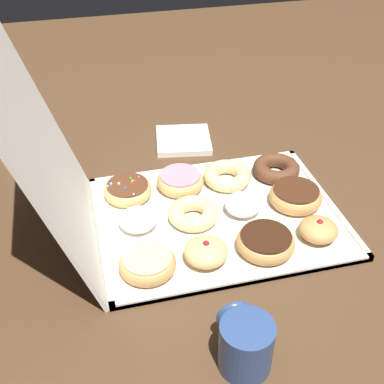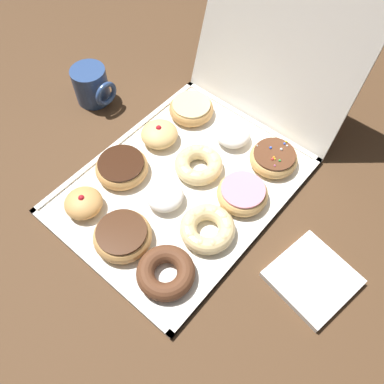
% 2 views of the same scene
% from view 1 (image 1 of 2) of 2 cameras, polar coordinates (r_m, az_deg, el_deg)
% --- Properties ---
extents(ground_plane, '(3.00, 3.00, 0.00)m').
position_cam_1_polar(ground_plane, '(1.12, 3.00, -3.09)').
color(ground_plane, '#4C331E').
extents(donut_box, '(0.41, 0.53, 0.01)m').
position_cam_1_polar(donut_box, '(1.12, 3.00, -2.88)').
color(donut_box, silver).
rests_on(donut_box, ground).
extents(box_lid_open, '(0.41, 0.16, 0.49)m').
position_cam_1_polar(box_lid_open, '(0.95, -16.85, 5.16)').
color(box_lid_open, silver).
rests_on(box_lid_open, ground).
extents(jelly_filled_donut_0, '(0.08, 0.08, 0.05)m').
position_cam_1_polar(jelly_filled_donut_0, '(1.08, 14.16, -4.15)').
color(jelly_filled_donut_0, tan).
rests_on(jelly_filled_donut_0, donut_box).
extents(chocolate_frosted_donut_1, '(0.12, 0.12, 0.04)m').
position_cam_1_polar(chocolate_frosted_donut_1, '(1.16, 11.66, -0.41)').
color(chocolate_frosted_donut_1, tan).
rests_on(chocolate_frosted_donut_1, donut_box).
extents(chocolate_cake_ring_donut_2, '(0.11, 0.11, 0.04)m').
position_cam_1_polar(chocolate_cake_ring_donut_2, '(1.25, 9.54, 2.63)').
color(chocolate_cake_ring_donut_2, '#59331E').
rests_on(chocolate_cake_ring_donut_2, donut_box).
extents(chocolate_frosted_donut_3, '(0.12, 0.12, 0.04)m').
position_cam_1_polar(chocolate_frosted_donut_3, '(1.03, 8.35, -5.63)').
color(chocolate_frosted_donut_3, tan).
rests_on(chocolate_frosted_donut_3, donut_box).
extents(powdered_filled_donut_4, '(0.08, 0.08, 0.04)m').
position_cam_1_polar(powdered_filled_donut_4, '(1.12, 5.82, -1.48)').
color(powdered_filled_donut_4, white).
rests_on(powdered_filled_donut_4, donut_box).
extents(cruller_donut_5, '(0.11, 0.11, 0.04)m').
position_cam_1_polar(cruller_donut_5, '(1.21, 4.02, 1.91)').
color(cruller_donut_5, '#EACC8C').
rests_on(cruller_donut_5, donut_box).
extents(jelly_filled_donut_6, '(0.09, 0.09, 0.05)m').
position_cam_1_polar(jelly_filled_donut_6, '(1.00, 1.58, -6.80)').
color(jelly_filled_donut_6, '#E5B770').
rests_on(jelly_filled_donut_6, donut_box).
extents(cruller_donut_7, '(0.11, 0.11, 0.04)m').
position_cam_1_polar(cruller_donut_7, '(1.09, 0.17, -2.44)').
color(cruller_donut_7, '#EACC8C').
rests_on(cruller_donut_7, donut_box).
extents(pink_frosted_donut_8, '(0.11, 0.11, 0.04)m').
position_cam_1_polar(pink_frosted_donut_8, '(1.19, -1.33, 1.29)').
color(pink_frosted_donut_8, tan).
rests_on(pink_frosted_donut_8, donut_box).
extents(glazed_ring_donut_9, '(0.11, 0.11, 0.04)m').
position_cam_1_polar(glazed_ring_donut_9, '(0.98, -5.08, -8.06)').
color(glazed_ring_donut_9, tan).
rests_on(glazed_ring_donut_9, donut_box).
extents(powdered_filled_donut_10, '(0.08, 0.08, 0.04)m').
position_cam_1_polar(powdered_filled_donut_10, '(1.08, -6.18, -3.13)').
color(powdered_filled_donut_10, white).
rests_on(powdered_filled_donut_10, donut_box).
extents(sprinkle_donut_11, '(0.11, 0.11, 0.04)m').
position_cam_1_polar(sprinkle_donut_11, '(1.17, -7.30, 0.24)').
color(sprinkle_donut_11, tan).
rests_on(sprinkle_donut_11, donut_box).
extents(coffee_mug, '(0.11, 0.09, 0.09)m').
position_cam_1_polar(coffee_mug, '(0.84, 6.07, -16.70)').
color(coffee_mug, navy).
rests_on(coffee_mug, ground).
extents(napkin_stack, '(0.17, 0.17, 0.02)m').
position_cam_1_polar(napkin_stack, '(1.39, -0.84, 5.93)').
color(napkin_stack, white).
rests_on(napkin_stack, ground).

